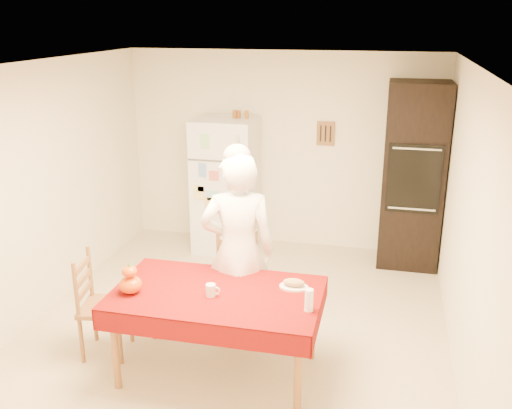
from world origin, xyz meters
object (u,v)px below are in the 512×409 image
(refrigerator, at_px, (226,185))
(wine_glass, at_px, (309,300))
(seated_woman, at_px, (238,252))
(dining_table, at_px, (217,299))
(bread_plate, at_px, (294,287))
(chair_left, at_px, (97,301))
(oven_cabinet, at_px, (413,176))
(coffee_mug, at_px, (211,290))
(chair_far, at_px, (237,278))
(pumpkin_lower, at_px, (131,285))

(refrigerator, relative_size, wine_glass, 9.66)
(seated_woman, bearing_deg, wine_glass, 124.76)
(dining_table, height_order, bread_plate, bread_plate)
(chair_left, xyz_separation_m, bread_plate, (1.72, 0.15, 0.26))
(oven_cabinet, relative_size, dining_table, 1.29)
(coffee_mug, bearing_deg, wine_glass, -4.12)
(seated_woman, xyz_separation_m, coffee_mug, (-0.08, -0.57, -0.10))
(dining_table, bearing_deg, wine_glass, -9.87)
(wine_glass, bearing_deg, chair_far, 131.23)
(wine_glass, bearing_deg, oven_cabinet, 74.05)
(refrigerator, xyz_separation_m, chair_far, (0.65, -1.89, -0.34))
(chair_left, distance_m, coffee_mug, 1.15)
(chair_far, height_order, seated_woman, seated_woman)
(refrigerator, xyz_separation_m, chair_left, (-0.44, -2.61, -0.34))
(chair_left, distance_m, pumpkin_lower, 0.61)
(pumpkin_lower, bearing_deg, chair_left, 152.33)
(coffee_mug, distance_m, wine_glass, 0.80)
(bread_plate, bearing_deg, dining_table, -160.50)
(chair_left, relative_size, wine_glass, 5.40)
(oven_cabinet, height_order, chair_far, oven_cabinet)
(seated_woman, bearing_deg, pumpkin_lower, 28.28)
(pumpkin_lower, height_order, wine_glass, wine_glass)
(pumpkin_lower, distance_m, bread_plate, 1.33)
(chair_far, xyz_separation_m, bread_plate, (0.64, -0.58, 0.26))
(oven_cabinet, distance_m, dining_table, 3.18)
(oven_cabinet, xyz_separation_m, wine_glass, (-0.82, -2.86, -0.25))
(oven_cabinet, distance_m, coffee_mug, 3.25)
(chair_left, height_order, pumpkin_lower, chair_left)
(dining_table, xyz_separation_m, seated_woman, (0.05, 0.49, 0.22))
(chair_far, bearing_deg, seated_woman, -89.61)
(pumpkin_lower, bearing_deg, bread_plate, 16.79)
(oven_cabinet, bearing_deg, coffee_mug, -119.94)
(bread_plate, bearing_deg, chair_far, 137.75)
(wine_glass, bearing_deg, dining_table, 170.13)
(chair_left, height_order, coffee_mug, chair_left)
(chair_far, bearing_deg, wine_glass, -64.95)
(dining_table, xyz_separation_m, chair_left, (-1.13, 0.07, -0.18))
(seated_woman, bearing_deg, coffee_mug, 68.17)
(dining_table, distance_m, wine_glass, 0.80)
(seated_woman, relative_size, pumpkin_lower, 9.68)
(chair_left, bearing_deg, refrigerator, -19.57)
(refrigerator, distance_m, coffee_mug, 2.84)
(refrigerator, distance_m, pumpkin_lower, 2.85)
(wine_glass, bearing_deg, seated_woman, 139.05)
(coffee_mug, bearing_deg, chair_far, 90.89)
(refrigerator, distance_m, dining_table, 2.77)
(pumpkin_lower, bearing_deg, chair_far, 56.63)
(refrigerator, bearing_deg, seated_woman, -71.30)
(seated_woman, xyz_separation_m, wine_glass, (0.72, -0.63, -0.06))
(refrigerator, relative_size, chair_left, 1.79)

